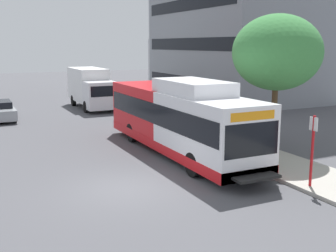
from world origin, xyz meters
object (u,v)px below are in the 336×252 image
at_px(bus_stop_sign_pole, 312,146).
at_px(parked_car_far_lane, 0,111).
at_px(transit_bus, 178,119).
at_px(box_truck_background, 91,87).
at_px(street_tree_near_stop, 277,53).

distance_m(bus_stop_sign_pole, parked_car_far_lane, 22.16).
bearing_deg(transit_bus, bus_stop_sign_pole, -73.92).
relative_size(bus_stop_sign_pole, parked_car_far_lane, 0.58).
bearing_deg(bus_stop_sign_pole, transit_bus, 106.08).
relative_size(transit_bus, bus_stop_sign_pole, 4.71).
distance_m(transit_bus, bus_stop_sign_pole, 6.96).
distance_m(transit_bus, box_truck_background, 16.27).
relative_size(transit_bus, parked_car_far_lane, 2.72).
bearing_deg(bus_stop_sign_pole, box_truck_background, 94.08).
distance_m(street_tree_near_stop, box_truck_background, 18.85).
height_order(street_tree_near_stop, box_truck_background, street_tree_near_stop).
xyz_separation_m(street_tree_near_stop, box_truck_background, (-3.88, 18.19, -3.08)).
bearing_deg(box_truck_background, parked_car_far_lane, -159.65).
bearing_deg(street_tree_near_stop, bus_stop_sign_pole, -115.19).
bearing_deg(transit_bus, box_truck_background, 88.98).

